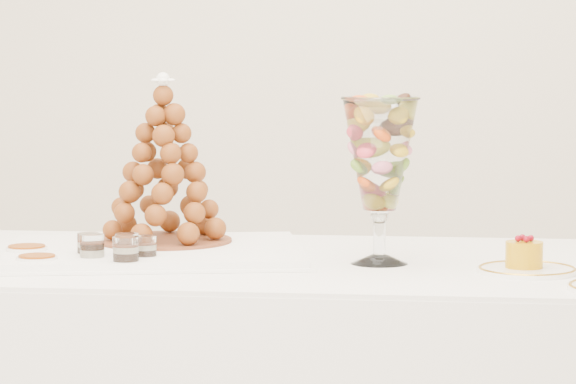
# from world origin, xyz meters

# --- Properties ---
(lace_tray) EXTENTS (0.77, 0.65, 0.02)m
(lace_tray) POSITION_xyz_m (-0.19, 0.27, 0.84)
(lace_tray) COLOR white
(lace_tray) RESTS_ON buffet_table
(macaron_vase) EXTENTS (0.17, 0.17, 0.37)m
(macaron_vase) POSITION_xyz_m (0.33, 0.25, 1.07)
(macaron_vase) COLOR white
(macaron_vase) RESTS_ON buffet_table
(cake_plate) EXTENTS (0.21, 0.21, 0.01)m
(cake_plate) POSITION_xyz_m (0.65, 0.17, 0.83)
(cake_plate) COLOR white
(cake_plate) RESTS_ON buffet_table
(verrine_a) EXTENTS (0.05, 0.05, 0.07)m
(verrine_a) POSITION_xyz_m (-0.32, 0.15, 0.86)
(verrine_a) COLOR white
(verrine_a) RESTS_ON buffet_table
(verrine_b) EXTENTS (0.06, 0.06, 0.07)m
(verrine_b) POSITION_xyz_m (-0.23, 0.14, 0.86)
(verrine_b) COLOR white
(verrine_b) RESTS_ON buffet_table
(verrine_c) EXTENTS (0.06, 0.06, 0.07)m
(verrine_c) POSITION_xyz_m (-0.18, 0.13, 0.86)
(verrine_c) COLOR white
(verrine_c) RESTS_ON buffet_table
(verrine_d) EXTENTS (0.06, 0.06, 0.07)m
(verrine_d) POSITION_xyz_m (-0.29, 0.10, 0.86)
(verrine_d) COLOR white
(verrine_d) RESTS_ON buffet_table
(verrine_e) EXTENTS (0.07, 0.07, 0.08)m
(verrine_e) POSITION_xyz_m (-0.20, 0.05, 0.87)
(verrine_e) COLOR white
(verrine_e) RESTS_ON buffet_table
(ramekin_back) EXTENTS (0.09, 0.09, 0.03)m
(ramekin_back) POSITION_xyz_m (-0.47, 0.17, 0.84)
(ramekin_back) COLOR white
(ramekin_back) RESTS_ON buffet_table
(ramekin_front) EXTENTS (0.09, 0.09, 0.03)m
(ramekin_front) POSITION_xyz_m (-0.40, 0.04, 0.84)
(ramekin_front) COLOR white
(ramekin_front) RESTS_ON buffet_table
(croquembouche) EXTENTS (0.32, 0.32, 0.40)m
(croquembouche) POSITION_xyz_m (-0.19, 0.36, 1.04)
(croquembouche) COLOR brown
(croquembouche) RESTS_ON lace_tray
(mousse_cake) EXTENTS (0.08, 0.08, 0.07)m
(mousse_cake) POSITION_xyz_m (0.64, 0.18, 0.87)
(mousse_cake) COLOR #C58B09
(mousse_cake) RESTS_ON cake_plate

